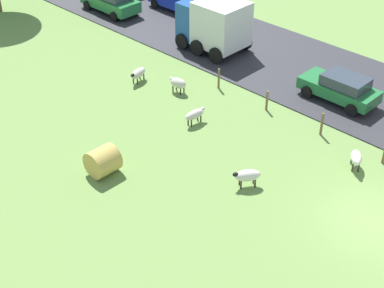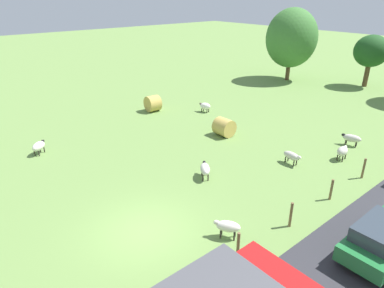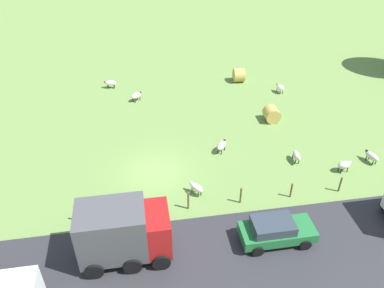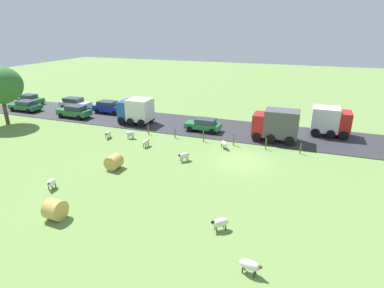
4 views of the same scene
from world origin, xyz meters
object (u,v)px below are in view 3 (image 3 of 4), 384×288
(sheep_0, at_px, (196,188))
(sheep_1, at_px, (110,83))
(sheep_6, at_px, (222,145))
(sheep_3, at_px, (372,156))
(sheep_4, at_px, (296,155))
(car_2, at_px, (276,230))
(truck_0, at_px, (123,231))
(sheep_2, at_px, (136,96))
(hay_bale_0, at_px, (272,114))
(sheep_7, at_px, (280,88))
(sheep_5, at_px, (344,165))
(hay_bale_1, at_px, (239,75))

(sheep_0, relative_size, sheep_1, 0.89)
(sheep_6, bearing_deg, sheep_3, 73.85)
(sheep_4, xyz_separation_m, car_2, (6.75, -3.94, 0.32))
(car_2, bearing_deg, truck_0, -92.30)
(sheep_2, bearing_deg, hay_bale_0, 64.29)
(sheep_3, bearing_deg, sheep_6, -106.15)
(sheep_0, bearing_deg, sheep_6, 148.55)
(sheep_2, bearing_deg, sheep_0, 13.78)
(sheep_6, distance_m, hay_bale_0, 6.22)
(car_2, bearing_deg, sheep_3, 122.38)
(sheep_2, distance_m, car_2, 18.93)
(sheep_0, distance_m, sheep_2, 13.53)
(sheep_4, relative_size, sheep_7, 1.16)
(sheep_2, height_order, sheep_4, sheep_2)
(sheep_3, bearing_deg, sheep_5, -74.61)
(sheep_4, height_order, hay_bale_1, hay_bale_1)
(sheep_0, height_order, hay_bale_1, hay_bale_1)
(sheep_7, bearing_deg, car_2, -20.72)
(truck_0, bearing_deg, hay_bale_1, 149.87)
(sheep_1, xyz_separation_m, sheep_5, (15.46, 15.94, 0.03))
(sheep_2, height_order, sheep_5, sheep_5)
(sheep_3, xyz_separation_m, sheep_7, (-11.26, -2.71, 0.00))
(sheep_1, relative_size, sheep_6, 1.03)
(sheep_5, distance_m, car_2, 8.47)
(sheep_1, bearing_deg, sheep_3, 51.18)
(sheep_3, relative_size, car_2, 0.31)
(sheep_6, xyz_separation_m, car_2, (8.77, 1.04, 0.29))
(sheep_3, relative_size, sheep_5, 1.20)
(hay_bale_0, bearing_deg, sheep_2, -115.71)
(sheep_2, relative_size, sheep_4, 0.91)
(sheep_4, xyz_separation_m, hay_bale_0, (-5.64, 0.08, 0.11))
(sheep_3, height_order, sheep_6, sheep_6)
(sheep_2, distance_m, sheep_5, 18.47)
(sheep_5, bearing_deg, sheep_7, -178.73)
(sheep_1, height_order, hay_bale_0, hay_bale_0)
(sheep_0, height_order, sheep_3, sheep_0)
(sheep_6, bearing_deg, sheep_4, 67.94)
(sheep_3, bearing_deg, sheep_0, -84.12)
(sheep_1, height_order, sheep_2, sheep_2)
(sheep_4, relative_size, car_2, 0.30)
(car_2, bearing_deg, sheep_6, -173.24)
(sheep_0, relative_size, truck_0, 0.23)
(sheep_2, xyz_separation_m, car_2, (17.64, 6.88, 0.31))
(sheep_5, bearing_deg, hay_bale_1, -167.06)
(sheep_3, distance_m, sheep_4, 5.31)
(sheep_4, relative_size, truck_0, 0.27)
(sheep_3, distance_m, hay_bale_1, 15.46)
(sheep_0, bearing_deg, sheep_2, -166.22)
(sheep_0, height_order, sheep_6, sheep_6)
(sheep_0, height_order, sheep_5, sheep_5)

